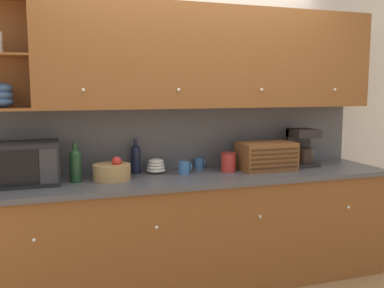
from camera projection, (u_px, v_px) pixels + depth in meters
ground_plane at (184, 268)px, 3.88m from camera, size 24.00×24.00×0.00m
wall_back at (183, 126)px, 3.74m from camera, size 5.69×0.06×2.60m
counter_unit at (196, 230)px, 3.51m from camera, size 3.31×0.69×0.93m
backsplash_panel at (184, 138)px, 3.72m from camera, size 3.29×0.01×0.54m
upper_cabinets at (209, 58)px, 3.54m from camera, size 3.29×0.36×0.82m
microwave at (20, 164)px, 3.10m from camera, size 0.54×0.38×0.31m
second_wine_bottle at (75, 164)px, 3.18m from camera, size 0.09×0.09×0.30m
fruit_basket at (112, 171)px, 3.27m from camera, size 0.29×0.29×0.18m
wine_bottle at (136, 158)px, 3.52m from camera, size 0.08×0.08×0.29m
bowl_stack_on_counter at (156, 166)px, 3.54m from camera, size 0.16×0.16×0.12m
mug at (184, 168)px, 3.50m from camera, size 0.11×0.09×0.10m
mug_blue_second at (199, 163)px, 3.73m from camera, size 0.09×0.08×0.10m
storage_canister at (228, 162)px, 3.59m from camera, size 0.13×0.13×0.16m
bread_box at (266, 156)px, 3.67m from camera, size 0.47×0.30×0.24m
coffee_maker at (302, 147)px, 3.86m from camera, size 0.23×0.22×0.34m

